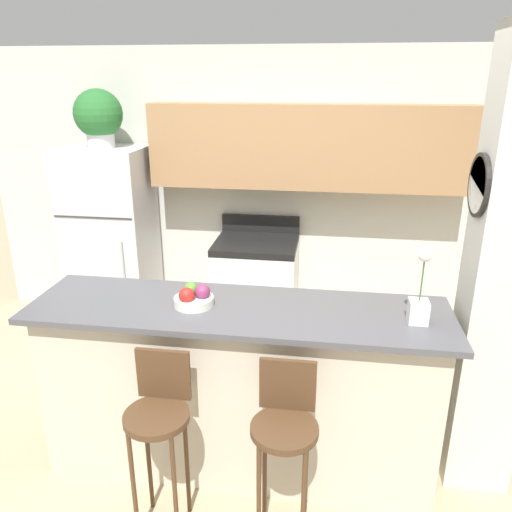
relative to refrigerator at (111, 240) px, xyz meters
The scene contains 11 objects.
ground_plane 2.41m from the refrigerator, 48.17° to the right, with size 14.00×14.00×0.00m, color tan.
wall_back 1.76m from the refrigerator, 10.07° to the left, with size 5.60×0.38×2.55m.
pillar_right 3.33m from the refrigerator, 28.06° to the right, with size 0.38×0.33×2.55m.
counter_bar 2.28m from the refrigerator, 48.17° to the right, with size 2.37×0.64×1.07m.
refrigerator is the anchor object (origin of this frame).
stove_range 1.42m from the refrigerator, ahead, with size 0.73×0.64×1.07m.
bar_stool_left 2.48m from the refrigerator, 61.32° to the right, with size 0.33×0.33×1.00m.
bar_stool_right 2.84m from the refrigerator, 49.94° to the right, with size 0.33×0.33×1.00m.
potted_plant_on_fridge 1.12m from the refrigerator, 120.41° to the left, with size 0.41×0.41×0.49m.
orchid_vase 3.03m from the refrigerator, 34.80° to the right, with size 0.10×0.10×0.41m.
fruit_bowl 2.12m from the refrigerator, 53.34° to the right, with size 0.22×0.22×0.12m.
Camera 1 is at (0.47, -2.49, 2.30)m, focal length 35.00 mm.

